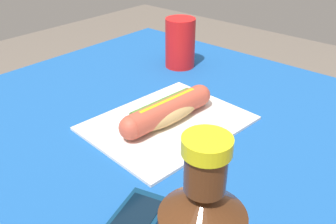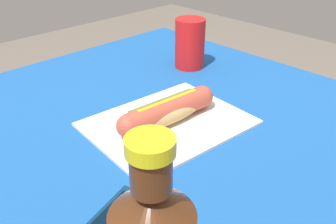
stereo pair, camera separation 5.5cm
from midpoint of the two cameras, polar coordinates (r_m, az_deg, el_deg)
The scene contains 4 objects.
dining_table at distance 0.85m, azimuth 0.39°, elevation -9.44°, with size 0.98×1.00×0.73m.
paper_wrapper at distance 0.77m, azimuth 2.04°, elevation -1.79°, with size 0.32×0.25×0.01m, color silver.
hot_dog at distance 0.76m, azimuth 2.04°, elevation 0.16°, with size 0.24×0.07×0.05m.
drinking_cup at distance 1.04m, azimuth 4.96°, elevation 10.55°, with size 0.08×0.08×0.14m, color red.
Camera 2 is at (-0.45, -0.49, 1.14)m, focal length 39.26 mm.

